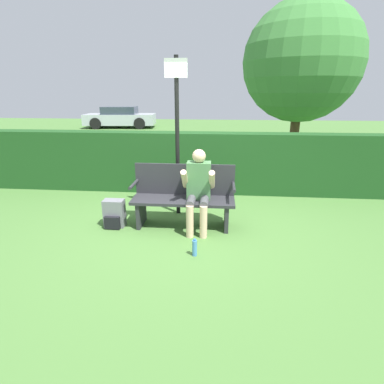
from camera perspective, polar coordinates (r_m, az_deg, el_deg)
ground_plane at (r=4.89m, az=-1.66°, el=-6.47°), size 40.00×40.00×0.00m
hedge_back at (r=6.42m, az=0.22°, el=5.64°), size 12.00×0.46×1.27m
park_bench at (r=4.78m, az=-1.60°, el=-0.87°), size 1.62×0.50×0.98m
person_seated at (r=4.57m, az=1.22°, el=1.01°), size 0.50×0.59×1.25m
backpack at (r=4.95m, az=-14.60°, el=-4.10°), size 0.32×0.26×0.45m
water_bottle at (r=4.01m, az=0.50°, el=-10.57°), size 0.06×0.06×0.24m
signpost at (r=5.02m, az=-2.85°, el=11.79°), size 0.36×0.09×2.61m
parked_car at (r=19.23m, az=-13.50°, el=13.65°), size 4.29×2.15×1.25m
tree at (r=9.25m, az=20.19°, el=22.14°), size 3.16×3.16×4.41m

